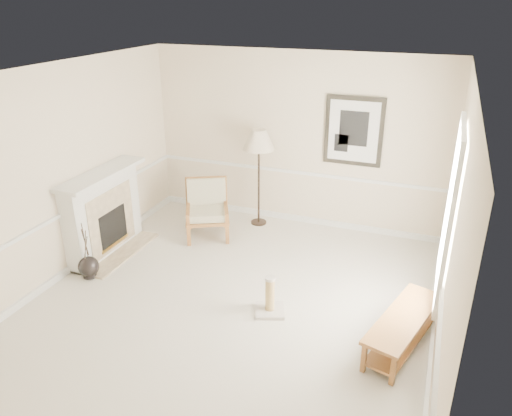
% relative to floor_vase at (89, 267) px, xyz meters
% --- Properties ---
extents(ground, '(5.50, 5.50, 0.00)m').
position_rel_floor_vase_xyz_m(ground, '(2.12, 0.14, -0.16)').
color(ground, silver).
rests_on(ground, ground).
extents(room, '(5.04, 5.54, 2.92)m').
position_rel_floor_vase_xyz_m(room, '(2.26, 0.21, 1.71)').
color(room, beige).
rests_on(room, ground).
extents(fireplace, '(0.64, 1.64, 1.31)m').
position_rel_floor_vase_xyz_m(fireplace, '(-0.22, 0.74, 0.48)').
color(fireplace, white).
rests_on(fireplace, ground).
extents(floor_vase, '(0.29, 0.29, 0.85)m').
position_rel_floor_vase_xyz_m(floor_vase, '(0.00, 0.00, 0.00)').
color(floor_vase, black).
rests_on(floor_vase, ground).
extents(armchair, '(0.95, 0.97, 0.92)m').
position_rel_floor_vase_xyz_m(armchair, '(0.95, 1.86, 0.34)').
color(armchair, olive).
rests_on(armchair, ground).
extents(floor_lamp, '(0.65, 0.65, 1.67)m').
position_rel_floor_vase_xyz_m(floor_lamp, '(1.60, 2.54, 1.30)').
color(floor_lamp, black).
rests_on(floor_lamp, ground).
extents(bench, '(0.79, 1.47, 0.40)m').
position_rel_floor_vase_xyz_m(bench, '(4.27, 0.03, 0.11)').
color(bench, olive).
rests_on(bench, ground).
extents(scratching_post, '(0.46, 0.46, 0.51)m').
position_rel_floor_vase_xyz_m(scratching_post, '(2.66, 0.11, 0.00)').
color(scratching_post, beige).
rests_on(scratching_post, ground).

